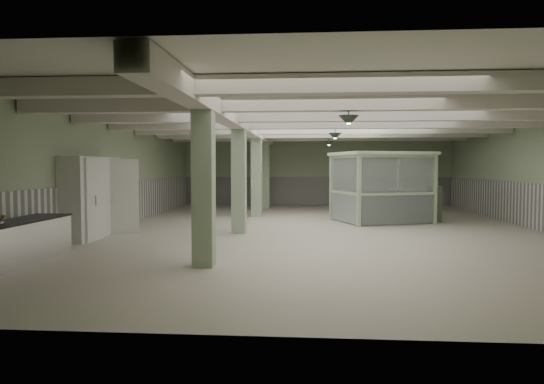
{
  "coord_description": "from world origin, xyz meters",
  "views": [
    {
      "loc": [
        -0.36,
        -15.72,
        2.05
      ],
      "look_at": [
        -1.44,
        -1.51,
        1.3
      ],
      "focal_mm": 32.0,
      "sensor_mm": 36.0,
      "label": 1
    }
  ],
  "objects": [
    {
      "name": "column_b",
      "position": [
        -2.5,
        -1.0,
        1.8
      ],
      "size": [
        0.42,
        0.42,
        3.6
      ],
      "primitive_type": "cube",
      "color": "#98AF8D",
      "rests_on": "floor"
    },
    {
      "name": "wainscot_left",
      "position": [
        -6.97,
        0.0,
        0.75
      ],
      "size": [
        0.05,
        19.9,
        1.5
      ],
      "primitive_type": "cube",
      "color": "white",
      "rests_on": "floor"
    },
    {
      "name": "beam_f",
      "position": [
        0.0,
        5.0,
        3.42
      ],
      "size": [
        13.9,
        0.35,
        0.32
      ],
      "primitive_type": "cube",
      "color": "beige",
      "rests_on": "ceiling"
    },
    {
      "name": "beam_b",
      "position": [
        0.0,
        -5.0,
        3.42
      ],
      "size": [
        13.9,
        0.35,
        0.32
      ],
      "primitive_type": "cube",
      "color": "beige",
      "rests_on": "ceiling"
    },
    {
      "name": "ceiling",
      "position": [
        0.0,
        0.0,
        3.6
      ],
      "size": [
        14.0,
        20.0,
        0.02
      ],
      "primitive_type": "cube",
      "color": "white",
      "rests_on": "wall_back"
    },
    {
      "name": "wainscot_right",
      "position": [
        6.97,
        0.0,
        0.75
      ],
      "size": [
        0.05,
        19.9,
        1.5
      ],
      "primitive_type": "cube",
      "color": "white",
      "rests_on": "floor"
    },
    {
      "name": "column_d",
      "position": [
        -2.5,
        8.0,
        1.8
      ],
      "size": [
        0.42,
        0.42,
        3.6
      ],
      "primitive_type": "cube",
      "color": "#98AF8D",
      "rests_on": "floor"
    },
    {
      "name": "walkin_cooler",
      "position": [
        -6.62,
        -2.15,
        1.23
      ],
      "size": [
        1.26,
        2.68,
        2.45
      ],
      "color": "silver",
      "rests_on": "floor"
    },
    {
      "name": "floor",
      "position": [
        0.0,
        0.0,
        0.0
      ],
      "size": [
        20.0,
        20.0,
        0.0
      ],
      "primitive_type": "plane",
      "color": "beige",
      "rests_on": "ground"
    },
    {
      "name": "beam_g",
      "position": [
        0.0,
        7.5,
        3.42
      ],
      "size": [
        13.9,
        0.35,
        0.32
      ],
      "primitive_type": "cube",
      "color": "beige",
      "rests_on": "ceiling"
    },
    {
      "name": "wall_back",
      "position": [
        0.0,
        10.0,
        1.8
      ],
      "size": [
        14.0,
        0.02,
        3.6
      ],
      "primitive_type": "cube",
      "color": "#99AB89",
      "rests_on": "floor"
    },
    {
      "name": "guard_booth",
      "position": [
        2.32,
        2.56,
        1.75
      ],
      "size": [
        3.93,
        3.63,
        2.58
      ],
      "rotation": [
        0.0,
        0.0,
        0.34
      ],
      "color": "#ABC39C",
      "rests_on": "floor"
    },
    {
      "name": "girder",
      "position": [
        -2.5,
        0.0,
        3.38
      ],
      "size": [
        0.45,
        19.9,
        0.4
      ],
      "primitive_type": "cube",
      "color": "beige",
      "rests_on": "ceiling"
    },
    {
      "name": "beam_c",
      "position": [
        0.0,
        -2.5,
        3.42
      ],
      "size": [
        13.9,
        0.35,
        0.32
      ],
      "primitive_type": "cube",
      "color": "beige",
      "rests_on": "ceiling"
    },
    {
      "name": "beam_d",
      "position": [
        0.0,
        0.0,
        3.42
      ],
      "size": [
        13.9,
        0.35,
        0.32
      ],
      "primitive_type": "cube",
      "color": "beige",
      "rests_on": "ceiling"
    },
    {
      "name": "wainscot_back",
      "position": [
        0.0,
        9.97,
        0.75
      ],
      "size": [
        13.9,
        0.05,
        1.5
      ],
      "primitive_type": "cube",
      "color": "white",
      "rests_on": "floor"
    },
    {
      "name": "beam_a",
      "position": [
        0.0,
        -7.5,
        3.42
      ],
      "size": [
        13.9,
        0.35,
        0.32
      ],
      "primitive_type": "cube",
      "color": "beige",
      "rests_on": "ceiling"
    },
    {
      "name": "beam_e",
      "position": [
        0.0,
        2.5,
        3.42
      ],
      "size": [
        13.9,
        0.35,
        0.32
      ],
      "primitive_type": "cube",
      "color": "beige",
      "rests_on": "ceiling"
    },
    {
      "name": "wall_front",
      "position": [
        0.0,
        -10.0,
        1.8
      ],
      "size": [
        14.0,
        0.02,
        3.6
      ],
      "primitive_type": "cube",
      "color": "#99AB89",
      "rests_on": "floor"
    },
    {
      "name": "wall_left",
      "position": [
        -7.0,
        0.0,
        1.8
      ],
      "size": [
        0.02,
        20.0,
        3.6
      ],
      "primitive_type": "cube",
      "color": "#99AB89",
      "rests_on": "floor"
    },
    {
      "name": "filing_cabinet",
      "position": [
        4.34,
        2.82,
        0.66
      ],
      "size": [
        0.43,
        0.61,
        1.32
      ],
      "primitive_type": "cube",
      "rotation": [
        0.0,
        0.0,
        0.01
      ],
      "color": "#5F6352",
      "rests_on": "floor"
    },
    {
      "name": "column_c",
      "position": [
        -2.5,
        4.0,
        1.8
      ],
      "size": [
        0.42,
        0.42,
        3.6
      ],
      "primitive_type": "cube",
      "color": "#98AF8D",
      "rests_on": "floor"
    },
    {
      "name": "column_a",
      "position": [
        -2.5,
        -6.0,
        1.8
      ],
      "size": [
        0.42,
        0.42,
        3.6
      ],
      "primitive_type": "cube",
      "color": "#98AF8D",
      "rests_on": "floor"
    },
    {
      "name": "pendant_front",
      "position": [
        0.5,
        -5.0,
        3.05
      ],
      "size": [
        0.44,
        0.44,
        0.22
      ],
      "primitive_type": "cone",
      "rotation": [
        3.14,
        0.0,
        0.0
      ],
      "color": "#2A392D",
      "rests_on": "ceiling"
    },
    {
      "name": "pendant_back",
      "position": [
        0.5,
        5.5,
        3.05
      ],
      "size": [
        0.44,
        0.44,
        0.22
      ],
      "primitive_type": "cone",
      "rotation": [
        3.14,
        0.0,
        0.0
      ],
      "color": "#2A392D",
      "rests_on": "ceiling"
    },
    {
      "name": "pendant_mid",
      "position": [
        0.5,
        0.5,
        3.05
      ],
      "size": [
        0.44,
        0.44,
        0.22
      ],
      "primitive_type": "cone",
      "rotation": [
        3.14,
        0.0,
        0.0
      ],
      "color": "#2A392D",
      "rests_on": "ceiling"
    }
  ]
}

